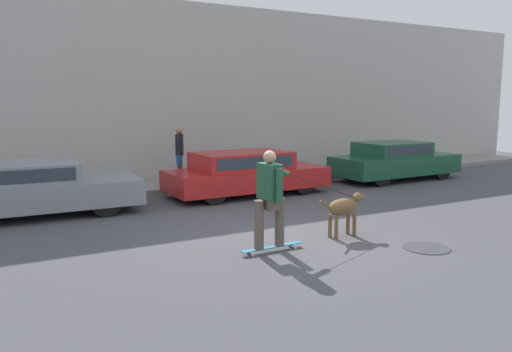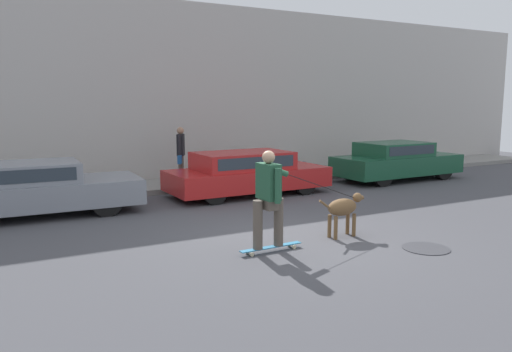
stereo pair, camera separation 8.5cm
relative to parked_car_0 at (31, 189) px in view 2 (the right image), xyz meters
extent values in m
plane|color=#47474C|center=(3.85, -4.17, -0.59)|extent=(36.00, 36.00, 0.00)
cube|color=#B2ADA8|center=(3.85, 3.12, 2.14)|extent=(32.00, 0.30, 5.46)
cube|color=gray|center=(3.85, 2.00, -0.51)|extent=(30.00, 1.89, 0.15)
cylinder|color=black|center=(1.45, 0.71, -0.25)|extent=(0.68, 0.22, 0.68)
cylinder|color=black|center=(1.42, -0.78, -0.25)|extent=(0.68, 0.22, 0.68)
cube|color=gray|center=(0.04, 0.00, -0.11)|extent=(4.53, 1.85, 0.55)
cube|color=gray|center=(-0.14, 0.00, 0.38)|extent=(2.27, 1.62, 0.43)
cube|color=#28333D|center=(-0.15, -0.78, 0.40)|extent=(1.97, 0.06, 0.27)
cylinder|color=black|center=(6.61, 0.76, -0.28)|extent=(0.61, 0.21, 0.60)
cylinder|color=black|center=(6.64, -0.72, -0.28)|extent=(0.61, 0.21, 0.60)
cylinder|color=black|center=(3.95, 0.72, -0.28)|extent=(0.61, 0.21, 0.60)
cylinder|color=black|center=(3.98, -0.76, -0.28)|extent=(0.61, 0.21, 0.60)
cube|color=#B21E1E|center=(5.30, 0.00, -0.14)|extent=(4.32, 1.80, 0.52)
cube|color=#B21E1E|center=(5.13, 0.00, 0.34)|extent=(2.49, 1.59, 0.45)
cube|color=#28333D|center=(5.14, -0.78, 0.37)|extent=(2.16, 0.05, 0.29)
cylinder|color=black|center=(11.92, 0.75, -0.25)|extent=(0.68, 0.21, 0.68)
cylinder|color=black|center=(11.95, -0.69, -0.25)|extent=(0.68, 0.21, 0.68)
cylinder|color=black|center=(9.32, 0.69, -0.25)|extent=(0.68, 0.21, 0.68)
cylinder|color=black|center=(9.35, -0.75, -0.25)|extent=(0.68, 0.21, 0.68)
cube|color=#194C33|center=(10.64, 0.00, -0.09)|extent=(4.24, 1.78, 0.58)
cube|color=#194C33|center=(10.47, 0.00, 0.41)|extent=(2.16, 1.56, 0.42)
cube|color=#28333D|center=(10.48, -0.77, 0.43)|extent=(1.87, 0.05, 0.27)
cylinder|color=brown|center=(5.07, -4.46, -0.38)|extent=(0.07, 0.07, 0.42)
cylinder|color=brown|center=(5.08, -4.63, -0.38)|extent=(0.07, 0.07, 0.42)
cylinder|color=brown|center=(4.63, -4.48, -0.38)|extent=(0.07, 0.07, 0.42)
cylinder|color=brown|center=(4.64, -4.65, -0.38)|extent=(0.07, 0.07, 0.42)
ellipsoid|color=brown|center=(4.85, -4.55, -0.03)|extent=(0.65, 0.35, 0.31)
sphere|color=brown|center=(5.22, -4.53, 0.11)|extent=(0.18, 0.18, 0.18)
cylinder|color=brown|center=(5.30, -4.53, 0.10)|extent=(0.10, 0.09, 0.08)
cylinder|color=brown|center=(4.44, -4.58, 0.06)|extent=(0.26, 0.06, 0.20)
cylinder|color=beige|center=(3.66, -4.64, -0.55)|extent=(0.07, 0.03, 0.07)
cylinder|color=beige|center=(3.66, -4.79, -0.55)|extent=(0.07, 0.03, 0.07)
cylinder|color=beige|center=(2.84, -4.66, -0.55)|extent=(0.07, 0.03, 0.07)
cylinder|color=beige|center=(2.84, -4.81, -0.55)|extent=(0.07, 0.03, 0.07)
cube|color=teal|center=(3.25, -4.73, -0.51)|extent=(1.15, 0.16, 0.02)
cylinder|color=brown|center=(3.39, -4.72, -0.10)|extent=(0.16, 0.16, 0.81)
cylinder|color=brown|center=(2.99, -4.73, -0.10)|extent=(0.16, 0.16, 0.81)
cube|color=brown|center=(3.19, -4.73, 0.22)|extent=(0.21, 0.36, 0.16)
cube|color=#235138|center=(3.19, -4.73, 0.60)|extent=(0.24, 0.46, 0.59)
sphere|color=tan|center=(3.19, -4.73, 1.00)|extent=(0.21, 0.21, 0.21)
cylinder|color=#235138|center=(3.20, -5.00, 0.56)|extent=(0.10, 0.10, 0.56)
cylinder|color=#235138|center=(3.44, -4.46, 0.75)|extent=(0.56, 0.12, 0.29)
cylinder|color=black|center=(4.46, -4.50, 0.37)|extent=(1.52, 0.07, 0.58)
cylinder|color=brown|center=(3.98, 1.56, -0.03)|extent=(0.13, 0.13, 0.82)
cylinder|color=brown|center=(4.04, 1.69, -0.03)|extent=(0.13, 0.13, 0.82)
cube|color=black|center=(4.01, 1.62, 0.68)|extent=(0.33, 0.41, 0.60)
cylinder|color=black|center=(3.91, 1.42, 0.69)|extent=(0.08, 0.08, 0.57)
cylinder|color=black|center=(4.11, 1.82, 0.69)|extent=(0.08, 0.08, 0.57)
sphere|color=#997056|center=(4.01, 1.62, 1.08)|extent=(0.20, 0.20, 0.20)
cube|color=#1E569E|center=(3.91, 1.42, 0.29)|extent=(0.23, 0.32, 0.23)
cylinder|color=#38383D|center=(5.64, -5.85, -0.58)|extent=(0.79, 0.79, 0.01)
cylinder|color=#4C5156|center=(7.61, 0.81, -0.30)|extent=(0.17, 0.17, 0.56)
sphere|color=#4C5156|center=(7.61, 0.81, 0.02)|extent=(0.18, 0.18, 0.18)
camera|label=1|loc=(-0.87, -11.60, 1.88)|focal=35.00mm
camera|label=2|loc=(-0.80, -11.64, 1.88)|focal=35.00mm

